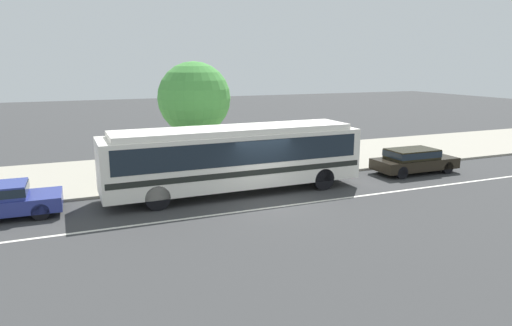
% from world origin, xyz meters
% --- Properties ---
extents(ground_plane, '(120.00, 120.00, 0.00)m').
position_xyz_m(ground_plane, '(0.00, 0.00, 0.00)').
color(ground_plane, '#363738').
extents(sidewalk_slab, '(60.00, 8.00, 0.12)m').
position_xyz_m(sidewalk_slab, '(0.00, 7.16, 0.06)').
color(sidewalk_slab, '#9C9687').
rests_on(sidewalk_slab, ground_plane).
extents(lane_stripe_center, '(56.00, 0.16, 0.01)m').
position_xyz_m(lane_stripe_center, '(0.00, -0.80, 0.00)').
color(lane_stripe_center, silver).
rests_on(lane_stripe_center, ground_plane).
extents(transit_bus, '(11.47, 2.68, 2.95)m').
position_xyz_m(transit_bus, '(-0.82, 1.81, 1.71)').
color(transit_bus, silver).
rests_on(transit_bus, ground_plane).
extents(sedan_far_ahead, '(4.50, 1.82, 1.29)m').
position_xyz_m(sedan_far_ahead, '(9.11, 1.75, 0.72)').
color(sedan_far_ahead, black).
rests_on(sedan_far_ahead, ground_plane).
extents(pedestrian_waiting_near_sign, '(0.48, 0.48, 1.76)m').
position_xyz_m(pedestrian_waiting_near_sign, '(-4.41, 4.55, 1.15)').
color(pedestrian_waiting_near_sign, '#2A2E52').
rests_on(pedestrian_waiting_near_sign, sidewalk_slab).
extents(pedestrian_walking_along_curb, '(0.37, 0.37, 1.72)m').
position_xyz_m(pedestrian_walking_along_curb, '(4.89, 3.98, 1.12)').
color(pedestrian_walking_along_curb, slate).
rests_on(pedestrian_walking_along_curb, sidewalk_slab).
extents(pedestrian_standing_by_tree, '(0.39, 0.39, 1.62)m').
position_xyz_m(pedestrian_standing_by_tree, '(4.25, 5.11, 1.07)').
color(pedestrian_standing_by_tree, '#383338').
rests_on(pedestrian_standing_by_tree, sidewalk_slab).
extents(bus_stop_sign, '(0.09, 0.44, 2.35)m').
position_xyz_m(bus_stop_sign, '(4.14, 3.78, 1.63)').
color(bus_stop_sign, gray).
rests_on(bus_stop_sign, sidewalk_slab).
extents(street_tree_near_stop, '(3.75, 3.75, 5.65)m').
position_xyz_m(street_tree_near_stop, '(-1.37, 6.36, 3.88)').
color(street_tree_near_stop, brown).
rests_on(street_tree_near_stop, sidewalk_slab).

